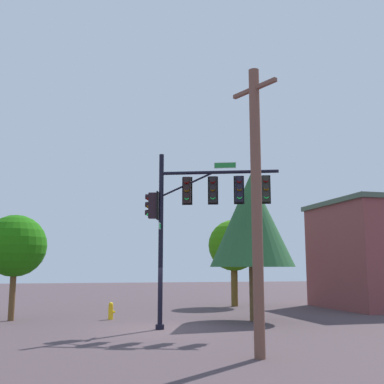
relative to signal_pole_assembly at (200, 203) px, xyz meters
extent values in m
plane|color=#493A3F|center=(-1.57, 0.59, -5.22)|extent=(120.00, 120.00, 0.00)
cylinder|color=black|center=(-1.57, 0.59, -1.54)|extent=(0.20, 0.20, 7.36)
cylinder|color=black|center=(-1.57, 0.59, -5.12)|extent=(0.36, 0.36, 0.20)
cylinder|color=black|center=(0.78, -0.26, 1.31)|extent=(4.75, 1.83, 0.14)
cylinder|color=black|center=(-0.51, 0.21, 0.81)|extent=(2.17, 0.85, 1.07)
cube|color=black|center=(-0.53, 0.21, 0.56)|extent=(0.41, 0.44, 1.10)
cube|color=black|center=(-0.47, 0.40, 0.56)|extent=(0.43, 0.17, 1.22)
sphere|color=maroon|center=(-0.59, 0.02, 0.90)|extent=(0.22, 0.22, 0.22)
cylinder|color=black|center=(-0.60, -0.04, 0.95)|extent=(0.26, 0.20, 0.23)
sphere|color=#855607|center=(-0.59, 0.02, 0.56)|extent=(0.22, 0.22, 0.22)
cylinder|color=black|center=(-0.60, -0.04, 0.61)|extent=(0.26, 0.20, 0.23)
sphere|color=#20FF59|center=(-0.59, 0.02, 0.22)|extent=(0.22, 0.22, 0.22)
cylinder|color=black|center=(-0.60, -0.04, 0.27)|extent=(0.26, 0.20, 0.23)
cube|color=black|center=(0.52, -0.16, 0.56)|extent=(0.41, 0.44, 1.10)
cube|color=black|center=(0.58, 0.03, 0.56)|extent=(0.43, 0.17, 1.22)
sphere|color=maroon|center=(0.46, -0.35, 0.90)|extent=(0.22, 0.22, 0.22)
cylinder|color=black|center=(0.44, -0.41, 0.95)|extent=(0.26, 0.20, 0.23)
sphere|color=#855607|center=(0.46, -0.35, 0.56)|extent=(0.22, 0.22, 0.22)
cylinder|color=black|center=(0.44, -0.41, 0.61)|extent=(0.26, 0.20, 0.23)
sphere|color=#20FF59|center=(0.46, -0.35, 0.22)|extent=(0.22, 0.22, 0.22)
cylinder|color=black|center=(0.44, -0.41, 0.27)|extent=(0.26, 0.20, 0.23)
cube|color=black|center=(1.56, -0.54, 0.56)|extent=(0.41, 0.44, 1.10)
cube|color=black|center=(1.62, -0.35, 0.56)|extent=(0.43, 0.17, 1.22)
sphere|color=maroon|center=(1.51, -0.73, 0.90)|extent=(0.22, 0.22, 0.22)
cylinder|color=black|center=(1.49, -0.79, 0.95)|extent=(0.26, 0.20, 0.23)
sphere|color=#855607|center=(1.51, -0.73, 0.56)|extent=(0.22, 0.22, 0.22)
cylinder|color=black|center=(1.49, -0.79, 0.61)|extent=(0.26, 0.20, 0.23)
sphere|color=#20FF59|center=(1.51, -0.73, 0.22)|extent=(0.22, 0.22, 0.22)
cylinder|color=black|center=(1.49, -0.79, 0.27)|extent=(0.26, 0.20, 0.23)
cube|color=black|center=(2.61, -0.92, 0.56)|extent=(0.42, 0.44, 1.10)
cube|color=black|center=(2.67, -0.73, 0.56)|extent=(0.43, 0.18, 1.22)
sphere|color=maroon|center=(2.54, -1.11, 0.90)|extent=(0.22, 0.22, 0.22)
cylinder|color=black|center=(2.52, -1.16, 0.95)|extent=(0.26, 0.21, 0.23)
sphere|color=#855607|center=(2.54, -1.11, 0.56)|extent=(0.22, 0.22, 0.22)
cylinder|color=black|center=(2.52, -1.16, 0.61)|extent=(0.26, 0.21, 0.23)
sphere|color=#20FF59|center=(2.54, -1.11, 0.22)|extent=(0.22, 0.22, 0.22)
cylinder|color=black|center=(2.52, -1.16, 0.27)|extent=(0.26, 0.21, 0.23)
cube|color=black|center=(-1.90, 0.71, -0.09)|extent=(0.45, 0.42, 1.10)
cube|color=black|center=(-1.71, 0.64, -0.09)|extent=(0.19, 0.43, 1.22)
sphere|color=maroon|center=(-2.09, 0.78, 0.25)|extent=(0.22, 0.22, 0.22)
cylinder|color=black|center=(-2.15, 0.80, 0.30)|extent=(0.21, 0.26, 0.23)
sphere|color=#855607|center=(-2.09, 0.78, -0.09)|extent=(0.22, 0.22, 0.22)
cylinder|color=black|center=(-2.15, 0.80, -0.04)|extent=(0.21, 0.26, 0.23)
sphere|color=#20FF59|center=(-2.09, 0.78, -0.43)|extent=(0.22, 0.22, 0.22)
cylinder|color=black|center=(-2.15, 0.80, -0.38)|extent=(0.21, 0.26, 0.23)
cube|color=white|center=(1.02, -0.34, 1.61)|extent=(0.89, 0.34, 0.26)
cube|color=#1E7830|center=(1.02, -0.34, 1.61)|extent=(0.86, 0.33, 0.22)
cube|color=white|center=(-1.57, 0.59, -0.99)|extent=(0.34, 0.89, 0.26)
cube|color=#0C7A34|center=(-1.57, 0.59, -0.99)|extent=(0.33, 0.86, 0.22)
cylinder|color=brown|center=(0.05, -6.25, -0.97)|extent=(0.31, 0.31, 8.50)
cube|color=brown|center=(0.05, -6.25, 2.68)|extent=(0.80, 1.71, 0.12)
cylinder|color=yellow|center=(-3.26, 4.80, -4.89)|extent=(0.24, 0.24, 0.65)
sphere|color=yellow|center=(-3.26, 4.80, -4.50)|extent=(0.22, 0.22, 0.22)
cylinder|color=#EFBF02|center=(-3.11, 4.80, -4.86)|extent=(0.12, 0.10, 0.10)
cylinder|color=brown|center=(-7.93, 5.41, -4.08)|extent=(0.29, 0.29, 2.28)
sphere|color=#1D680C|center=(-7.93, 5.41, -1.65)|extent=(3.02, 3.02, 3.02)
cylinder|color=brown|center=(5.19, 10.79, -3.95)|extent=(0.44, 0.44, 2.54)
sphere|color=#31770C|center=(5.19, 10.79, -1.24)|extent=(3.38, 3.38, 3.38)
cylinder|color=brown|center=(3.30, 2.58, -3.95)|extent=(0.33, 0.33, 2.54)
cone|color=#295B31|center=(3.30, 2.58, -0.39)|extent=(4.12, 4.12, 4.58)
cube|color=#A5B7C6|center=(10.98, 10.67, -1.61)|extent=(0.90, 0.04, 1.20)
cube|color=#A5B7C6|center=(14.50, 10.67, -2.15)|extent=(0.90, 0.04, 1.20)
cube|color=#A5B7C6|center=(12.24, 10.67, -2.69)|extent=(0.90, 0.04, 1.20)
cube|color=#A5B7C6|center=(11.92, 10.67, -1.34)|extent=(0.90, 0.04, 1.20)
camera|label=1|loc=(-5.06, -19.00, -2.70)|focal=43.86mm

